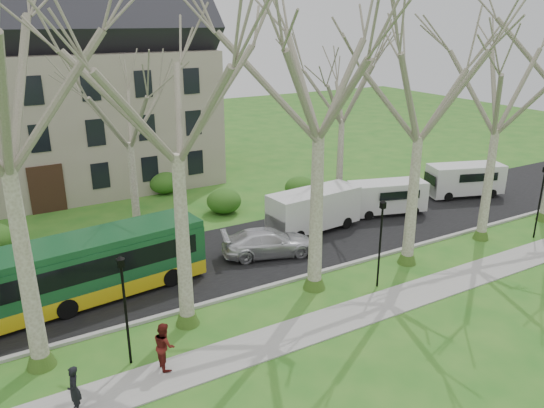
{
  "coord_description": "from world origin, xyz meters",
  "views": [
    {
      "loc": [
        -9.84,
        -18.19,
        12.23
      ],
      "look_at": [
        2.45,
        3.0,
        3.62
      ],
      "focal_mm": 35.0,
      "sensor_mm": 36.0,
      "label": 1
    }
  ],
  "objects_px": {
    "pedestrian_a": "(74,389)",
    "pedestrian_b": "(164,345)",
    "van_b": "(387,198)",
    "van_c": "(465,180)",
    "van_a": "(314,211)",
    "sedan": "(269,242)",
    "bus_follow": "(70,272)"
  },
  "relations": [
    {
      "from": "van_b",
      "to": "pedestrian_b",
      "type": "distance_m",
      "value": 19.89
    },
    {
      "from": "van_a",
      "to": "pedestrian_a",
      "type": "xyz_separation_m",
      "value": [
        -15.6,
        -9.1,
        -0.43
      ]
    },
    {
      "from": "van_b",
      "to": "van_c",
      "type": "relative_size",
      "value": 0.93
    },
    {
      "from": "van_a",
      "to": "van_c",
      "type": "height_order",
      "value": "van_a"
    },
    {
      "from": "bus_follow",
      "to": "pedestrian_b",
      "type": "xyz_separation_m",
      "value": [
        2.02,
        -6.57,
        -0.62
      ]
    },
    {
      "from": "sedan",
      "to": "pedestrian_a",
      "type": "height_order",
      "value": "pedestrian_a"
    },
    {
      "from": "van_a",
      "to": "pedestrian_b",
      "type": "distance_m",
      "value": 14.86
    },
    {
      "from": "sedan",
      "to": "van_c",
      "type": "relative_size",
      "value": 0.95
    },
    {
      "from": "van_c",
      "to": "pedestrian_a",
      "type": "distance_m",
      "value": 30.12
    },
    {
      "from": "pedestrian_a",
      "to": "van_b",
      "type": "bearing_deg",
      "value": 118.5
    },
    {
      "from": "pedestrian_a",
      "to": "pedestrian_b",
      "type": "distance_m",
      "value": 3.4
    },
    {
      "from": "van_b",
      "to": "pedestrian_a",
      "type": "bearing_deg",
      "value": -140.11
    },
    {
      "from": "sedan",
      "to": "pedestrian_b",
      "type": "distance_m",
      "value": 10.5
    },
    {
      "from": "bus_follow",
      "to": "pedestrian_a",
      "type": "distance_m",
      "value": 7.46
    },
    {
      "from": "sedan",
      "to": "pedestrian_a",
      "type": "xyz_separation_m",
      "value": [
        -11.47,
        -7.35,
        0.09
      ]
    },
    {
      "from": "sedan",
      "to": "van_c",
      "type": "xyz_separation_m",
      "value": [
        17.25,
        1.72,
        0.43
      ]
    },
    {
      "from": "bus_follow",
      "to": "pedestrian_b",
      "type": "distance_m",
      "value": 6.9
    },
    {
      "from": "van_b",
      "to": "pedestrian_b",
      "type": "height_order",
      "value": "van_b"
    },
    {
      "from": "van_c",
      "to": "pedestrian_a",
      "type": "xyz_separation_m",
      "value": [
        -28.72,
        -9.07,
        -0.34
      ]
    },
    {
      "from": "sedan",
      "to": "van_c",
      "type": "height_order",
      "value": "van_c"
    },
    {
      "from": "van_a",
      "to": "pedestrian_a",
      "type": "relative_size",
      "value": 3.48
    },
    {
      "from": "pedestrian_b",
      "to": "van_b",
      "type": "bearing_deg",
      "value": -63.92
    },
    {
      "from": "bus_follow",
      "to": "van_b",
      "type": "height_order",
      "value": "bus_follow"
    },
    {
      "from": "van_a",
      "to": "van_b",
      "type": "distance_m",
      "value": 5.78
    },
    {
      "from": "bus_follow",
      "to": "sedan",
      "type": "bearing_deg",
      "value": -6.01
    },
    {
      "from": "van_b",
      "to": "sedan",
      "type": "bearing_deg",
      "value": -153.23
    },
    {
      "from": "pedestrian_a",
      "to": "van_c",
      "type": "bearing_deg",
      "value": 113.03
    },
    {
      "from": "van_b",
      "to": "van_c",
      "type": "xyz_separation_m",
      "value": [
        7.34,
        -0.0,
        0.08
      ]
    },
    {
      "from": "van_c",
      "to": "pedestrian_a",
      "type": "bearing_deg",
      "value": -143.5
    },
    {
      "from": "pedestrian_a",
      "to": "pedestrian_b",
      "type": "bearing_deg",
      "value": 108.2
    },
    {
      "from": "pedestrian_a",
      "to": "sedan",
      "type": "bearing_deg",
      "value": 128.16
    },
    {
      "from": "pedestrian_b",
      "to": "van_a",
      "type": "bearing_deg",
      "value": -54.48
    }
  ]
}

